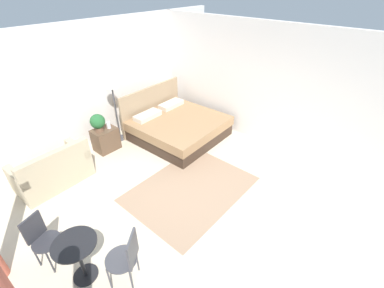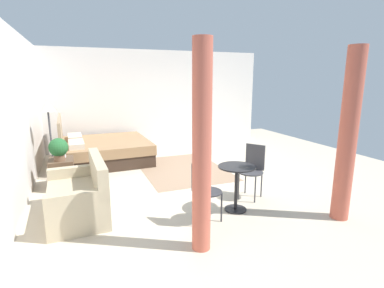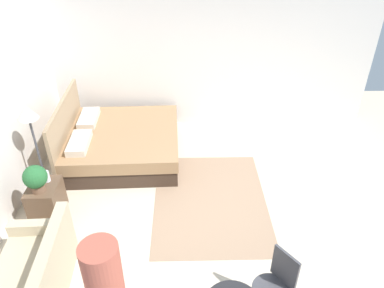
% 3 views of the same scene
% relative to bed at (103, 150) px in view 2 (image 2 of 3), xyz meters
% --- Properties ---
extents(ground_plane, '(8.97, 9.47, 0.02)m').
position_rel_bed_xyz_m(ground_plane, '(-1.70, -1.77, -0.30)').
color(ground_plane, beige).
extents(wall_back, '(8.97, 0.12, 2.82)m').
position_rel_bed_xyz_m(wall_back, '(-1.70, 1.46, 1.12)').
color(wall_back, silver).
rests_on(wall_back, ground).
extents(wall_right, '(0.12, 6.47, 2.82)m').
position_rel_bed_xyz_m(wall_right, '(1.28, -1.77, 1.12)').
color(wall_right, silver).
rests_on(wall_right, ground).
extents(area_rug, '(2.40, 1.78, 0.01)m').
position_rel_bed_xyz_m(area_rug, '(-1.32, -1.61, -0.29)').
color(area_rug, '#93755B').
rests_on(area_rug, ground).
extents(bed, '(2.11, 2.09, 1.15)m').
position_rel_bed_xyz_m(bed, '(0.00, 0.00, 0.00)').
color(bed, '#38281E').
rests_on(bed, ground).
extents(couch, '(1.39, 0.84, 0.87)m').
position_rel_bed_xyz_m(couch, '(-2.97, 0.59, 0.01)').
color(couch, tan).
rests_on(couch, ground).
extents(nightstand, '(0.55, 0.43, 0.55)m').
position_rel_bed_xyz_m(nightstand, '(-1.57, 0.88, -0.02)').
color(nightstand, brown).
rests_on(nightstand, ground).
extents(potted_plant, '(0.34, 0.34, 0.42)m').
position_rel_bed_xyz_m(potted_plant, '(-1.67, 0.90, 0.49)').
color(potted_plant, brown).
rests_on(potted_plant, nightstand).
extents(vase, '(0.09, 0.09, 0.17)m').
position_rel_bed_xyz_m(vase, '(-1.45, 0.84, 0.34)').
color(vase, silver).
rests_on(vase, nightstand).
extents(floor_lamp, '(0.30, 0.30, 1.59)m').
position_rel_bed_xyz_m(floor_lamp, '(-1.06, 1.05, 1.00)').
color(floor_lamp, '#3F3F44').
rests_on(floor_lamp, ground).
extents(balcony_table, '(0.57, 0.57, 0.71)m').
position_rel_bed_xyz_m(balcony_table, '(-3.65, -1.66, 0.20)').
color(balcony_table, black).
rests_on(balcony_table, ground).
extents(cafe_chair_near_window, '(0.59, 0.59, 0.91)m').
position_rel_bed_xyz_m(cafe_chair_near_window, '(-3.25, -2.21, 0.26)').
color(cafe_chair_near_window, '#3F3F44').
rests_on(cafe_chair_near_window, ground).
extents(cafe_chair_near_couch, '(0.49, 0.49, 0.86)m').
position_rel_bed_xyz_m(cafe_chair_near_couch, '(-3.85, -1.03, 0.23)').
color(cafe_chair_near_couch, '#2D2D33').
rests_on(cafe_chair_near_couch, ground).
extents(curtain_left, '(0.25, 0.25, 2.45)m').
position_rel_bed_xyz_m(curtain_left, '(-4.44, -2.96, 0.93)').
color(curtain_left, '#C15B47').
rests_on(curtain_left, ground).
extents(curtain_right, '(0.22, 0.22, 2.45)m').
position_rel_bed_xyz_m(curtain_right, '(-4.44, -0.74, 0.93)').
color(curtain_right, '#C15B47').
rests_on(curtain_right, ground).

